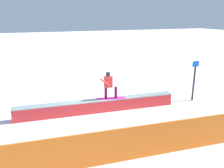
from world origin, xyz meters
The scene contains 5 objects.
ground_plane centered at (0.00, 0.00, 0.00)m, with size 120.00×120.00×0.00m, color white.
grind_box centered at (0.00, 0.00, 0.29)m, with size 7.80×1.16×0.63m.
snowboarder centered at (-0.56, 0.04, 1.35)m, with size 1.43×0.63×1.35m.
safety_fence centered at (0.00, 4.14, 0.59)m, with size 10.25×0.06×1.17m, color orange.
trail_marker centered at (-5.39, 0.40, 1.18)m, with size 0.40×0.10×2.21m.
Camera 1 is at (3.26, 10.00, 4.52)m, focal length 37.15 mm.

